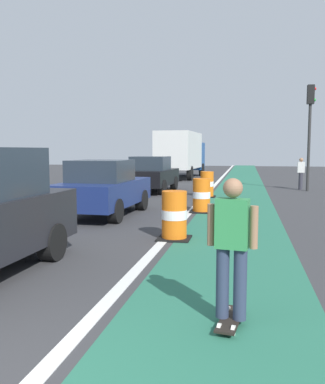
# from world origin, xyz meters

# --- Properties ---
(bike_lane_strip) EXTENTS (2.50, 80.00, 0.01)m
(bike_lane_strip) POSITION_xyz_m (2.40, 12.00, 0.00)
(bike_lane_strip) COLOR #286B51
(bike_lane_strip) RESTS_ON ground
(lane_divider_stripe) EXTENTS (0.20, 80.00, 0.01)m
(lane_divider_stripe) POSITION_xyz_m (0.90, 12.00, 0.01)
(lane_divider_stripe) COLOR silver
(lane_divider_stripe) RESTS_ON ground
(skateboarder_on_lane) EXTENTS (0.57, 0.82, 1.69)m
(skateboarder_on_lane) POSITION_xyz_m (2.53, 1.83, 0.91)
(skateboarder_on_lane) COLOR black
(skateboarder_on_lane) RESTS_ON ground
(parked_sedan_second) EXTENTS (2.03, 4.16, 1.70)m
(parked_sedan_second) POSITION_xyz_m (-1.62, 9.11, 0.83)
(parked_sedan_second) COLOR navy
(parked_sedan_second) RESTS_ON ground
(parked_sedan_third) EXTENTS (2.03, 4.16, 1.70)m
(parked_sedan_third) POSITION_xyz_m (-1.80, 16.39, 0.83)
(parked_sedan_third) COLOR black
(parked_sedan_third) RESTS_ON ground
(traffic_barrel_front) EXTENTS (0.73, 0.73, 1.09)m
(traffic_barrel_front) POSITION_xyz_m (1.10, 6.18, 0.53)
(traffic_barrel_front) COLOR orange
(traffic_barrel_front) RESTS_ON ground
(traffic_barrel_mid) EXTENTS (0.73, 0.73, 1.09)m
(traffic_barrel_mid) POSITION_xyz_m (1.26, 10.33, 0.53)
(traffic_barrel_mid) COLOR orange
(traffic_barrel_mid) RESTS_ON ground
(traffic_barrel_back) EXTENTS (0.73, 0.73, 1.09)m
(traffic_barrel_back) POSITION_xyz_m (1.02, 14.70, 0.53)
(traffic_barrel_back) COLOR orange
(traffic_barrel_back) RESTS_ON ground
(delivery_truck_down_block) EXTENTS (2.64, 7.69, 3.23)m
(delivery_truck_down_block) POSITION_xyz_m (-1.93, 26.38, 1.85)
(delivery_truck_down_block) COLOR silver
(delivery_truck_down_block) RESTS_ON ground
(traffic_light_corner) EXTENTS (0.41, 0.32, 5.10)m
(traffic_light_corner) POSITION_xyz_m (5.61, 18.24, 3.50)
(traffic_light_corner) COLOR #2D2D2D
(traffic_light_corner) RESTS_ON ground
(pedestrian_crossing) EXTENTS (0.34, 0.20, 1.61)m
(pedestrian_crossing) POSITION_xyz_m (5.37, 19.02, 0.86)
(pedestrian_crossing) COLOR #33333D
(pedestrian_crossing) RESTS_ON ground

